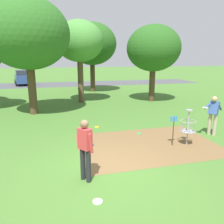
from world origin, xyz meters
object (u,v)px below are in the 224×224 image
Objects in this scene: disc_golf_basket at (186,126)px; tree_mid_center at (154,49)px; player_foreground_watching at (213,113)px; tree_mid_right at (92,44)px; parked_car_leftmost at (23,77)px; player_throwing at (85,147)px; frisbee_by_tee at (98,201)px; frisbee_near_basket at (139,133)px; frisbee_mid_grass at (97,127)px; tree_near_left at (79,42)px; tree_far_right at (27,34)px.

disc_golf_basket is 9.60m from tree_mid_center.
tree_mid_right reaches higher than player_foreground_watching.
tree_mid_right is at bearing 119.07° from tree_mid_center.
tree_mid_center reaches higher than parked_car_leftmost.
player_throwing is 12.55m from tree_mid_center.
frisbee_by_tee is at bearing -99.40° from tree_mid_right.
tree_mid_right is 1.48× the size of parked_car_leftmost.
frisbee_near_basket is 0.03× the size of tree_mid_right.
tree_mid_right is at bearing 88.99° from frisbee_near_basket.
player_foreground_watching is at bearing -17.94° from frisbee_near_basket.
parked_car_leftmost reaches higher than disc_golf_basket.
tree_mid_center is 0.86× the size of tree_mid_right.
frisbee_mid_grass is 0.04× the size of tree_near_left.
frisbee_near_basket is 22.54m from parked_car_leftmost.
frisbee_by_tee is 18.45m from tree_mid_right.
frisbee_near_basket is (-1.24, 1.67, -0.74)m from disc_golf_basket.
player_throwing is at bearing -76.48° from tree_far_right.
parked_car_leftmost reaches higher than frisbee_by_tee.
frisbee_near_basket is 0.03× the size of tree_near_left.
tree_far_right is (-7.75, 5.95, 3.57)m from player_foreground_watching.
tree_far_right is at bearing 142.48° from player_foreground_watching.
parked_car_leftmost is at bearing 114.78° from player_foreground_watching.
frisbee_near_basket is at bearing -91.01° from tree_mid_right.
tree_mid_right reaches higher than player_throwing.
frisbee_by_tee is 0.04× the size of tree_mid_right.
player_foreground_watching is 7.86× the size of frisbee_mid_grass.
tree_far_right is at bearing -166.64° from tree_mid_center.
frisbee_by_tee is 0.04× the size of tree_near_left.
tree_far_right is at bearing -137.24° from tree_near_left.
tree_mid_center is at bearing 57.33° from player_throwing.
tree_mid_center is (6.46, 11.27, 3.94)m from frisbee_by_tee.
frisbee_mid_grass is at bearing 139.52° from frisbee_near_basket.
frisbee_mid_grass is at bearing -48.75° from tree_far_right.
frisbee_mid_grass is at bearing 75.76° from player_throwing.
tree_near_left is (-2.83, 9.61, 3.65)m from disc_golf_basket.
tree_far_right is at bearing 132.13° from disc_golf_basket.
tree_mid_right reaches higher than parked_car_leftmost.
player_throwing is at bearing -104.24° from frisbee_mid_grass.
player_throwing is at bearing 97.06° from frisbee_by_tee.
frisbee_mid_grass is (-2.87, 3.06, -0.74)m from disc_golf_basket.
tree_mid_center is at bearing 13.36° from tree_far_right.
player_throwing is 7.86× the size of frisbee_mid_grass.
tree_near_left reaches higher than player_foreground_watching.
tree_mid_center reaches higher than disc_golf_basket.
frisbee_mid_grass is at bearing 133.15° from disc_golf_basket.
tree_mid_center is 7.31m from tree_mid_right.
tree_near_left reaches higher than tree_mid_center.
tree_mid_right reaches higher than frisbee_mid_grass.
player_foreground_watching is 0.26× the size of tree_far_right.
player_throwing is (-4.04, -1.57, 0.21)m from disc_golf_basket.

